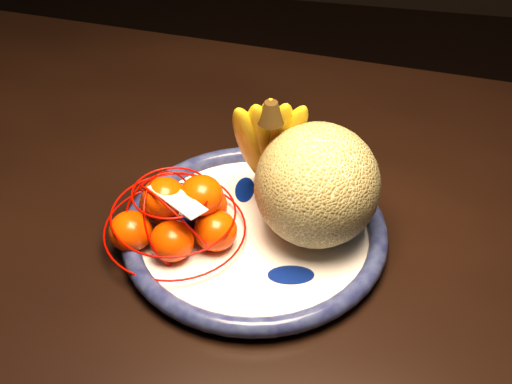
% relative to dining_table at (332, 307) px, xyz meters
% --- Properties ---
extents(dining_table, '(1.68, 1.11, 0.80)m').
position_rel_dining_table_xyz_m(dining_table, '(0.00, 0.00, 0.00)').
color(dining_table, black).
rests_on(dining_table, ground).
extents(fruit_bowl, '(0.33, 0.33, 0.03)m').
position_rel_dining_table_xyz_m(fruit_bowl, '(-0.10, 0.02, 0.10)').
color(fruit_bowl, white).
rests_on(fruit_bowl, dining_table).
extents(cantaloupe, '(0.15, 0.15, 0.15)m').
position_rel_dining_table_xyz_m(cantaloupe, '(-0.03, 0.03, 0.17)').
color(cantaloupe, olive).
rests_on(cantaloupe, fruit_bowl).
extents(banana_bunch, '(0.12, 0.12, 0.18)m').
position_rel_dining_table_xyz_m(banana_bunch, '(-0.10, 0.09, 0.19)').
color(banana_bunch, gold).
rests_on(banana_bunch, fruit_bowl).
extents(mandarin_bag, '(0.18, 0.18, 0.11)m').
position_rel_dining_table_xyz_m(mandarin_bag, '(-0.19, -0.00, 0.13)').
color(mandarin_bag, '#FB4600').
rests_on(mandarin_bag, fruit_bowl).
extents(price_tag, '(0.08, 0.06, 0.01)m').
position_rel_dining_table_xyz_m(price_tag, '(-0.19, -0.02, 0.17)').
color(price_tag, white).
rests_on(price_tag, mandarin_bag).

